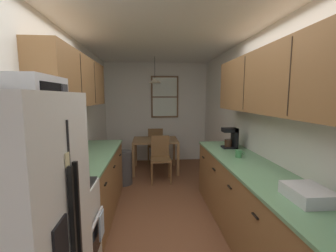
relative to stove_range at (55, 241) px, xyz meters
The scene contains 23 objects.
ground_plane 1.83m from the stove_range, 55.82° to the left, with size 12.00×12.00×0.00m, color brown.
wall_left 1.71m from the stove_range, 103.65° to the left, with size 0.10×9.00×2.55m, color white.
wall_right 2.88m from the stove_range, 31.99° to the left, with size 0.10×9.00×2.55m, color white.
wall_back 4.31m from the stove_range, 76.41° to the left, with size 4.40×0.10×2.55m, color white.
ceiling_slab 2.76m from the stove_range, 55.82° to the left, with size 4.40×9.00×0.08m, color white.
stove_range is the anchor object (origin of this frame).
microwave_over_range 1.23m from the stove_range, behind, with size 0.39×0.61×0.31m.
counter_left 1.31m from the stove_range, 90.24° to the left, with size 0.64×1.97×0.90m.
upper_cabinets_left 1.90m from the stove_range, 96.57° to the left, with size 0.33×2.05×0.65m.
counter_right 2.05m from the stove_range, 13.27° to the left, with size 0.64×3.11×0.90m.
upper_cabinets_right 2.58m from the stove_range, 11.14° to the left, with size 0.33×2.79×0.70m.
dining_table 3.34m from the stove_range, 73.69° to the left, with size 1.00×0.82×0.73m.
dining_chair_near 2.78m from the stove_range, 68.37° to the left, with size 0.41×0.41×0.90m.
dining_chair_far 3.94m from the stove_range, 75.98° to the left, with size 0.40×0.40×0.90m.
pendant_light 3.68m from the stove_range, 73.69° to the left, with size 0.28×0.28×0.57m.
back_window 4.39m from the stove_range, 73.35° to the left, with size 0.70×0.05×1.06m.
trash_bin 2.47m from the stove_range, 83.14° to the left, with size 0.34×0.34×0.65m, color #3F3F42.
storage_canister 0.80m from the stove_range, 90.53° to the left, with size 0.11×0.11×0.18m.
dish_towel 0.39m from the stove_range, 24.84° to the left, with size 0.02×0.16×0.24m, color silver.
coffee_maker 2.61m from the stove_range, 35.77° to the left, with size 0.22×0.18×0.31m.
mug_by_coffeemaker 2.24m from the stove_range, 25.78° to the left, with size 0.12×0.09×0.10m.
dish_rack 2.09m from the stove_range, ahead, with size 0.28×0.34×0.10m, color silver.
table_serving_bowl 3.38m from the stove_range, 73.25° to the left, with size 0.17×0.17×0.06m, color #4C7299.
Camera 1 is at (-0.18, -2.33, 1.69)m, focal length 24.34 mm.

